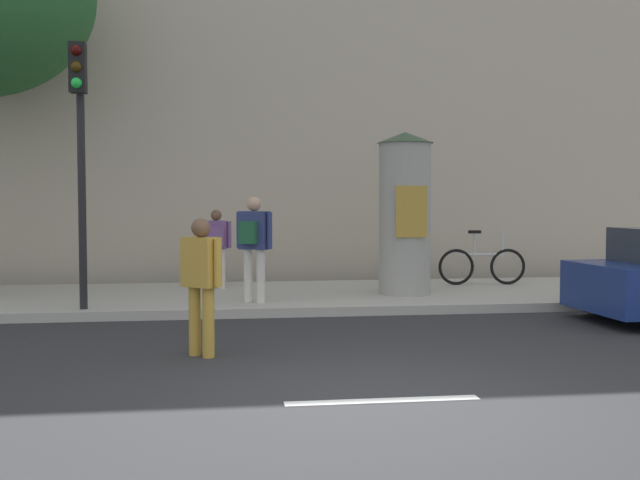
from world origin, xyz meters
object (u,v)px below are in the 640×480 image
Objects in this scene: poster_column at (405,212)px; pedestrian_with_backpack at (216,242)px; pedestrian_in_red_top at (254,239)px; traffic_light at (80,131)px; pedestrian_tallest at (201,276)px; bicycle_leaning at (482,265)px.

poster_column is 1.93× the size of pedestrian_with_backpack.
traffic_light is at bearing -169.84° from pedestrian_in_red_top.
pedestrian_tallest is 3.59m from pedestrian_in_red_top.
poster_column is at bearing -147.27° from bicycle_leaning.
traffic_light reaches higher than bicycle_leaning.
poster_column is 2.91m from pedestrian_in_red_top.
pedestrian_in_red_top reaches higher than bicycle_leaning.
poster_column is at bearing -20.40° from pedestrian_with_backpack.
traffic_light reaches higher than pedestrian_with_backpack.
pedestrian_in_red_top reaches higher than pedestrian_tallest.
traffic_light is at bearing -160.81° from bicycle_leaning.
pedestrian_with_backpack reaches higher than bicycle_leaning.
pedestrian_with_backpack is 0.85× the size of bicycle_leaning.
poster_column is at bearing 13.73° from traffic_light.
traffic_light is 4.05m from pedestrian_tallest.
traffic_light is 1.39× the size of poster_column.
bicycle_leaning is at bearing 45.65° from pedestrian_tallest.
pedestrian_tallest is at bearing -129.17° from poster_column.
traffic_light is 2.69× the size of pedestrian_with_backpack.
pedestrian_with_backpack is at bearing 179.69° from bicycle_leaning.
pedestrian_in_red_top is 0.99× the size of bicycle_leaning.
traffic_light is 3.18m from pedestrian_in_red_top.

